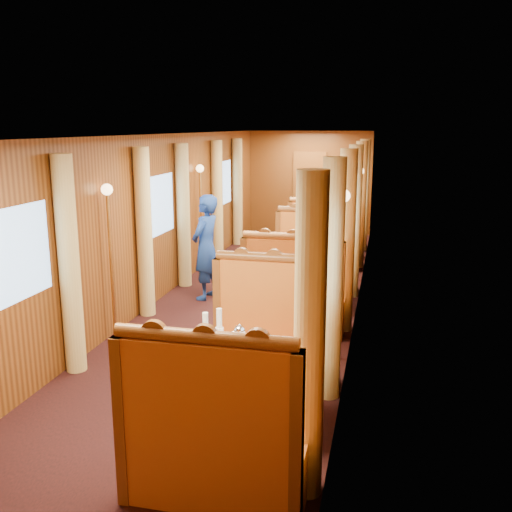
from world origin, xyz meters
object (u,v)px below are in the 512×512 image
(banquette_near_aft, at_px, (271,342))
(table_far, at_px, (329,238))
(banquette_mid_fwd, at_px, (293,301))
(fruit_plate, at_px, (281,354))
(passenger, at_px, (312,249))
(banquette_near_fwd, at_px, (214,446))
(table_mid, at_px, (305,283))
(teapot_right, at_px, (244,346))
(teapot_left, at_px, (222,345))
(banquette_far_fwd, at_px, (323,246))
(banquette_far_aft, at_px, (334,227))
(rose_vase_far, at_px, (331,211))
(rose_vase_mid, at_px, (307,246))
(teapot_back, at_px, (240,338))
(tea_tray, at_px, (231,349))
(steward, at_px, (206,247))
(table_near, at_px, (248,389))
(banquette_mid_aft, at_px, (313,264))

(banquette_near_aft, bearing_deg, table_far, 90.00)
(banquette_mid_fwd, distance_m, fruit_plate, 2.62)
(passenger, bearing_deg, banquette_near_fwd, -90.00)
(fruit_plate, bearing_deg, table_mid, 94.90)
(banquette_mid_fwd, xyz_separation_m, teapot_right, (-0.01, -2.58, 0.39))
(banquette_near_aft, relative_size, teapot_left, 8.86)
(banquette_far_fwd, bearing_deg, teapot_right, -90.06)
(banquette_far_aft, xyz_separation_m, passenger, (-0.00, -3.79, 0.32))
(teapot_right, distance_m, rose_vase_far, 7.13)
(banquette_far_fwd, height_order, fruit_plate, banquette_far_fwd)
(banquette_far_aft, bearing_deg, teapot_right, -90.05)
(banquette_near_aft, bearing_deg, banquette_far_aft, 90.00)
(table_far, height_order, rose_vase_mid, rose_vase_mid)
(teapot_right, relative_size, teapot_back, 0.86)
(rose_vase_mid, bearing_deg, passenger, 92.44)
(banquette_far_aft, height_order, rose_vase_far, banquette_far_aft)
(banquette_mid_fwd, relative_size, rose_vase_far, 3.72)
(banquette_far_aft, relative_size, rose_vase_mid, 3.72)
(banquette_near_fwd, relative_size, tea_tray, 3.94)
(banquette_far_fwd, xyz_separation_m, teapot_right, (-0.01, -6.08, 0.39))
(banquette_near_fwd, relative_size, teapot_back, 7.84)
(banquette_near_aft, relative_size, passenger, 1.76)
(table_far, xyz_separation_m, teapot_left, (-0.19, -7.13, 0.44))
(banquette_near_fwd, xyz_separation_m, tea_tray, (-0.14, 0.95, 0.33))
(teapot_right, height_order, rose_vase_mid, rose_vase_mid)
(banquette_far_aft, height_order, steward, steward)
(teapot_back, relative_size, rose_vase_mid, 0.48)
(table_near, relative_size, table_mid, 1.00)
(banquette_mid_fwd, distance_m, rose_vase_mid, 1.14)
(banquette_near_aft, xyz_separation_m, banquette_far_fwd, (0.00, 4.97, 0.00))
(teapot_left, bearing_deg, passenger, 108.74)
(banquette_near_aft, relative_size, rose_vase_far, 3.72)
(table_near, relative_size, steward, 0.65)
(table_near, bearing_deg, table_mid, 90.00)
(teapot_right, xyz_separation_m, fruit_plate, (0.31, 0.00, -0.04))
(table_near, height_order, teapot_right, teapot_right)
(banquette_near_aft, height_order, teapot_left, banquette_near_aft)
(banquette_near_fwd, xyz_separation_m, banquette_near_aft, (0.00, 2.03, 0.00))
(table_near, distance_m, rose_vase_far, 7.06)
(tea_tray, bearing_deg, rose_vase_mid, 87.31)
(banquette_near_aft, relative_size, tea_tray, 3.94)
(rose_vase_far, bearing_deg, fruit_plate, -87.74)
(banquette_mid_aft, distance_m, teapot_left, 4.66)
(table_near, relative_size, tea_tray, 3.09)
(table_near, height_order, steward, steward)
(tea_tray, height_order, steward, steward)
(table_mid, relative_size, teapot_right, 7.11)
(banquette_far_fwd, relative_size, banquette_far_aft, 1.00)
(banquette_mid_fwd, height_order, tea_tray, banquette_mid_fwd)
(banquette_mid_aft, bearing_deg, passenger, -90.00)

